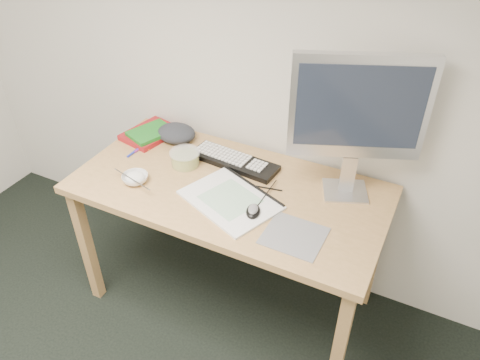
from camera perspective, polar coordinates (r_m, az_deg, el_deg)
The scene contains 18 objects.
desk at distance 2.14m, azimuth -1.37°, elevation -2.55°, with size 1.40×0.70×0.75m.
mousepad at distance 1.85m, azimuth 6.61°, elevation -6.76°, with size 0.23×0.21×0.00m, color slate.
sketchpad at distance 2.00m, azimuth -1.20°, elevation -2.45°, with size 0.40×0.28×0.01m, color silver.
keyboard at distance 2.23m, azimuth -0.69°, elevation 2.31°, with size 0.43×0.14×0.03m, color black.
monitor at distance 1.90m, azimuth 14.22°, elevation 8.05°, with size 0.52×0.24×0.63m.
mouse at distance 1.92m, azimuth 1.61°, elevation -3.60°, with size 0.06×0.09×0.03m, color black.
rice_bowl at distance 2.16m, azimuth -12.66°, elevation 0.17°, with size 0.12×0.12×0.04m, color white.
chopsticks at distance 2.12m, azimuth -13.04°, elevation 0.10°, with size 0.02×0.02×0.23m, color #B7B7B9.
fruit_tub at distance 2.22m, azimuth -6.71°, elevation 2.64°, with size 0.15×0.15×0.07m, color gold.
book_red at distance 2.49m, azimuth -10.90°, elevation 5.60°, with size 0.20×0.27×0.03m, color maroon.
book_green at distance 2.45m, azimuth -10.82°, elevation 5.74°, with size 0.16×0.21×0.02m, color #1C711F.
cloth_lump at distance 2.42m, azimuth -7.76°, elevation 5.67°, with size 0.17×0.14×0.07m, color #23252A.
pencil_pink at distance 2.10m, azimuth -1.29°, elevation -0.48°, with size 0.01×0.01×0.20m, color #CA658B.
pencil_tan at distance 2.12m, azimuth -0.87°, elevation -0.09°, with size 0.01×0.01×0.18m, color tan.
pencil_black at distance 2.08m, azimuth 2.85°, elevation -0.90°, with size 0.01×0.01×0.17m, color black.
marker_blue at distance 2.37m, azimuth -12.64°, elevation 3.49°, with size 0.01×0.01×0.12m, color #202EAE.
marker_orange at distance 2.41m, azimuth -10.33°, elevation 4.31°, with size 0.01×0.01×0.12m, color orange.
marker_purple at distance 2.40m, azimuth -11.88°, elevation 3.98°, with size 0.01×0.01×0.12m, color purple.
Camera 1 is at (0.84, -0.03, 2.02)m, focal length 35.00 mm.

